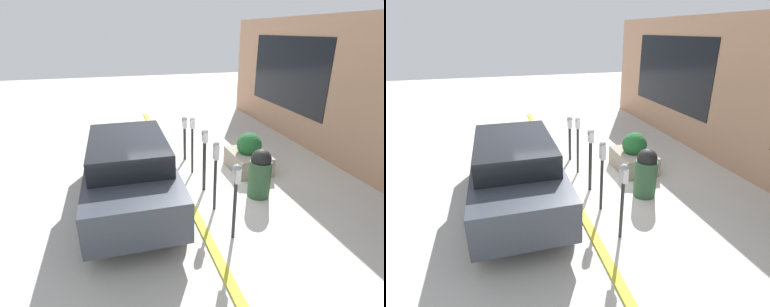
% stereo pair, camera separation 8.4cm
% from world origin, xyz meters
% --- Properties ---
extents(ground_plane, '(40.00, 40.00, 0.00)m').
position_xyz_m(ground_plane, '(0.00, 0.00, 0.00)').
color(ground_plane, beige).
extents(curb_strip, '(14.70, 0.16, 0.04)m').
position_xyz_m(curb_strip, '(0.00, 0.08, 0.02)').
color(curb_strip, gold).
rests_on(curb_strip, ground_plane).
extents(building_facade, '(14.70, 0.17, 3.97)m').
position_xyz_m(building_facade, '(0.00, -4.47, 1.99)').
color(building_facade, tan).
rests_on(building_facade, ground_plane).
extents(parking_meter_nearest, '(0.18, 0.15, 1.48)m').
position_xyz_m(parking_meter_nearest, '(-1.87, -0.38, 1.05)').
color(parking_meter_nearest, '#232326').
rests_on(parking_meter_nearest, ground_plane).
extents(parking_meter_second, '(0.15, 0.13, 1.54)m').
position_xyz_m(parking_meter_second, '(-0.88, -0.37, 1.03)').
color(parking_meter_second, '#232326').
rests_on(parking_meter_second, ground_plane).
extents(parking_meter_middle, '(0.18, 0.16, 1.53)m').
position_xyz_m(parking_meter_middle, '(-0.02, -0.40, 1.00)').
color(parking_meter_middle, '#232326').
rests_on(parking_meter_middle, ground_plane).
extents(parking_meter_fourth, '(0.15, 0.13, 1.53)m').
position_xyz_m(parking_meter_fourth, '(0.97, -0.39, 1.03)').
color(parking_meter_fourth, '#232326').
rests_on(parking_meter_fourth, ground_plane).
extents(parking_meter_farthest, '(0.19, 0.16, 1.30)m').
position_xyz_m(parking_meter_farthest, '(1.87, -0.41, 0.90)').
color(parking_meter_farthest, '#232326').
rests_on(parking_meter_farthest, ground_plane).
extents(planter_box, '(1.26, 0.93, 1.05)m').
position_xyz_m(planter_box, '(0.72, -1.89, 0.41)').
color(planter_box, gray).
rests_on(planter_box, ground_plane).
extents(parked_car_front, '(4.40, 1.77, 1.55)m').
position_xyz_m(parked_car_front, '(-0.11, 1.30, 0.84)').
color(parked_car_front, '#383D47').
rests_on(parked_car_front, ground_plane).
extents(trash_bin, '(0.50, 0.50, 1.14)m').
position_xyz_m(trash_bin, '(-0.61, -1.53, 0.57)').
color(trash_bin, '#2D5133').
rests_on(trash_bin, ground_plane).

